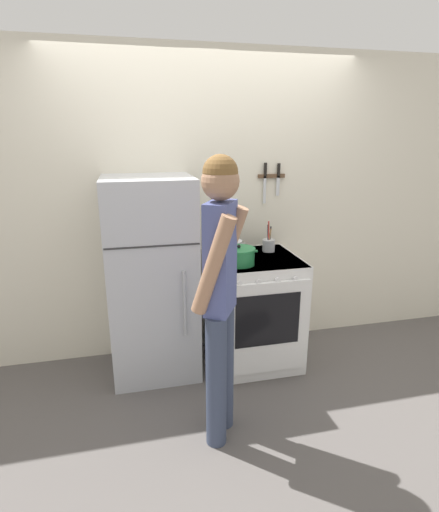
% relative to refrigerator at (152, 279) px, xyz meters
% --- Properties ---
extents(ground_plane, '(14.00, 14.00, 0.00)m').
position_rel_refrigerator_xyz_m(ground_plane, '(0.52, 0.31, -0.79)').
color(ground_plane, '#5B5654').
extents(wall_back, '(10.00, 0.06, 2.55)m').
position_rel_refrigerator_xyz_m(wall_back, '(0.52, 0.34, 0.48)').
color(wall_back, silver).
rests_on(wall_back, ground_plane).
extents(refrigerator, '(0.67, 0.64, 1.58)m').
position_rel_refrigerator_xyz_m(refrigerator, '(0.00, 0.00, 0.00)').
color(refrigerator, '#B7BABF').
rests_on(refrigerator, ground_plane).
extents(stove_range, '(0.72, 0.73, 0.92)m').
position_rel_refrigerator_xyz_m(stove_range, '(0.82, -0.07, -0.32)').
color(stove_range, white).
rests_on(stove_range, ground_plane).
extents(dutch_oven_pot, '(0.30, 0.25, 0.16)m').
position_rel_refrigerator_xyz_m(dutch_oven_pot, '(0.65, -0.18, 0.19)').
color(dutch_oven_pot, '#237A42').
rests_on(dutch_oven_pot, stove_range).
extents(tea_kettle, '(0.24, 0.19, 0.25)m').
position_rel_refrigerator_xyz_m(tea_kettle, '(0.66, 0.10, 0.21)').
color(tea_kettle, silver).
rests_on(tea_kettle, stove_range).
extents(utensil_jar, '(0.11, 0.11, 0.27)m').
position_rel_refrigerator_xyz_m(utensil_jar, '(1.00, 0.11, 0.19)').
color(utensil_jar, '#B7BABF').
rests_on(utensil_jar, stove_range).
extents(person, '(0.40, 0.44, 1.78)m').
position_rel_refrigerator_xyz_m(person, '(0.35, -0.87, 0.22)').
color(person, '#38425B').
rests_on(person, ground_plane).
extents(wall_knife_strip, '(0.24, 0.03, 0.34)m').
position_rel_refrigerator_xyz_m(wall_knife_strip, '(1.07, 0.29, 0.74)').
color(wall_knife_strip, brown).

